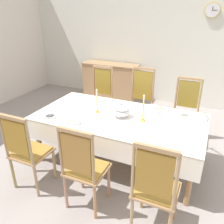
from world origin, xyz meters
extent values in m
cube|color=gray|center=(0.00, 0.00, -0.02)|extent=(7.05, 5.65, 0.04)
cube|color=silver|center=(0.00, 2.87, 1.60)|extent=(7.05, 0.08, 3.19)
cylinder|color=#AC7B54|center=(-1.09, -0.42, 0.36)|extent=(0.07, 0.07, 0.72)
cylinder|color=#B08253|center=(1.09, -0.42, 0.36)|extent=(0.07, 0.07, 0.72)
cylinder|color=#A68653|center=(-1.09, 0.58, 0.36)|extent=(0.07, 0.07, 0.72)
cylinder|color=tan|center=(1.09, 0.58, 0.36)|extent=(0.07, 0.07, 0.72)
cube|color=tan|center=(0.00, 0.08, 0.68)|extent=(2.26, 1.08, 0.08)
cube|color=tan|center=(0.00, 0.08, 0.73)|extent=(2.38, 1.20, 0.03)
cube|color=white|center=(0.00, 0.08, 0.75)|extent=(2.40, 1.22, 0.00)
cube|color=white|center=(0.00, -0.52, 0.59)|extent=(2.40, 0.00, 0.31)
cube|color=white|center=(0.00, 0.68, 0.59)|extent=(2.40, 0.00, 0.31)
cube|color=white|center=(-1.19, 0.08, 0.59)|extent=(0.00, 1.22, 0.31)
cube|color=white|center=(1.19, 0.08, 0.59)|extent=(0.00, 1.22, 0.31)
cylinder|color=#A77D56|center=(-1.00, -0.68, 0.24)|extent=(0.04, 0.04, 0.47)
cylinder|color=#A28354|center=(-0.62, -0.68, 0.24)|extent=(0.04, 0.04, 0.47)
cylinder|color=#A28D52|center=(-1.00, -1.04, 0.24)|extent=(0.04, 0.04, 0.47)
cylinder|color=tan|center=(-0.62, -1.04, 0.24)|extent=(0.04, 0.04, 0.47)
cube|color=tan|center=(-0.81, -0.86, 0.48)|extent=(0.44, 0.42, 0.03)
cube|color=olive|center=(-0.81, -0.86, 0.51)|extent=(0.40, 0.38, 0.02)
cylinder|color=#A47C59|center=(-1.01, -1.05, 0.78)|extent=(0.03, 0.03, 0.57)
cylinder|color=tan|center=(-0.62, -1.05, 0.78)|extent=(0.03, 0.03, 0.57)
cube|color=olive|center=(-0.81, -1.05, 0.81)|extent=(0.34, 0.02, 0.43)
cube|color=tan|center=(-0.81, -1.05, 1.06)|extent=(0.40, 0.04, 0.04)
cylinder|color=tan|center=(-0.62, 0.84, 0.24)|extent=(0.04, 0.04, 0.47)
cylinder|color=tan|center=(-1.00, 0.84, 0.24)|extent=(0.04, 0.04, 0.47)
cylinder|color=#A48A53|center=(-0.62, 1.20, 0.24)|extent=(0.04, 0.04, 0.47)
cylinder|color=#A28451|center=(-1.00, 1.20, 0.24)|extent=(0.04, 0.04, 0.47)
cube|color=tan|center=(-0.81, 1.02, 0.48)|extent=(0.44, 0.42, 0.03)
cube|color=olive|center=(-0.81, 1.02, 0.51)|extent=(0.40, 0.38, 0.02)
cylinder|color=tan|center=(-0.62, 1.21, 0.82)|extent=(0.03, 0.03, 0.65)
cylinder|color=#AA7A5E|center=(-1.01, 1.21, 0.82)|extent=(0.03, 0.03, 0.65)
cube|color=olive|center=(-0.81, 1.21, 0.85)|extent=(0.34, 0.02, 0.49)
cube|color=tan|center=(-0.81, 1.21, 1.14)|extent=(0.40, 0.04, 0.04)
cylinder|color=tan|center=(-0.19, -0.68, 0.24)|extent=(0.04, 0.04, 0.47)
cylinder|color=#AB7A53|center=(0.19, -0.68, 0.24)|extent=(0.04, 0.04, 0.47)
cylinder|color=#AC7A63|center=(-0.19, -1.04, 0.24)|extent=(0.04, 0.04, 0.47)
cylinder|color=#B37E53|center=(0.19, -1.04, 0.24)|extent=(0.04, 0.04, 0.47)
cube|color=tan|center=(0.00, -0.86, 0.48)|extent=(0.44, 0.42, 0.03)
cube|color=olive|center=(0.00, -0.86, 0.51)|extent=(0.40, 0.38, 0.02)
cylinder|color=tan|center=(-0.20, -1.05, 0.79)|extent=(0.03, 0.03, 0.58)
cylinder|color=#A88556|center=(0.19, -1.05, 0.79)|extent=(0.03, 0.03, 0.58)
cube|color=olive|center=(0.00, -1.05, 0.82)|extent=(0.34, 0.02, 0.44)
cube|color=tan|center=(0.00, -1.05, 1.08)|extent=(0.40, 0.04, 0.04)
cylinder|color=tan|center=(0.19, 0.84, 0.24)|extent=(0.04, 0.04, 0.47)
cylinder|color=tan|center=(-0.19, 0.84, 0.24)|extent=(0.04, 0.04, 0.47)
cylinder|color=tan|center=(0.19, 1.20, 0.24)|extent=(0.04, 0.04, 0.47)
cylinder|color=tan|center=(-0.19, 1.20, 0.24)|extent=(0.04, 0.04, 0.47)
cube|color=tan|center=(0.00, 1.02, 0.48)|extent=(0.44, 0.42, 0.03)
cube|color=olive|center=(0.00, 1.02, 0.51)|extent=(0.40, 0.38, 0.02)
cylinder|color=tan|center=(0.19, 1.21, 0.85)|extent=(0.03, 0.03, 0.70)
cylinder|color=#A87E5D|center=(-0.20, 1.21, 0.85)|extent=(0.03, 0.03, 0.70)
cube|color=olive|center=(0.00, 1.21, 0.88)|extent=(0.34, 0.02, 0.53)
cube|color=tan|center=(0.00, 1.21, 1.19)|extent=(0.40, 0.04, 0.04)
cylinder|color=#A98353|center=(0.61, -0.68, 0.24)|extent=(0.04, 0.04, 0.47)
cylinder|color=tan|center=(0.99, -0.68, 0.24)|extent=(0.04, 0.04, 0.47)
cylinder|color=tan|center=(0.61, -1.04, 0.24)|extent=(0.04, 0.04, 0.47)
cube|color=tan|center=(0.80, -0.86, 0.48)|extent=(0.44, 0.42, 0.03)
cube|color=olive|center=(0.80, -0.86, 0.51)|extent=(0.40, 0.38, 0.02)
cylinder|color=tan|center=(0.61, -1.05, 0.80)|extent=(0.03, 0.03, 0.60)
cylinder|color=tan|center=(1.00, -1.05, 0.80)|extent=(0.03, 0.03, 0.60)
cube|color=olive|center=(0.80, -1.05, 0.83)|extent=(0.34, 0.02, 0.46)
cube|color=tan|center=(0.80, -1.05, 1.10)|extent=(0.40, 0.04, 0.04)
cylinder|color=tan|center=(0.99, 0.84, 0.24)|extent=(0.04, 0.04, 0.47)
cylinder|color=tan|center=(0.61, 0.84, 0.24)|extent=(0.04, 0.04, 0.47)
cylinder|color=#B47E54|center=(0.99, 1.20, 0.24)|extent=(0.04, 0.04, 0.47)
cylinder|color=tan|center=(0.61, 1.20, 0.24)|extent=(0.04, 0.04, 0.47)
cube|color=tan|center=(0.80, 1.02, 0.48)|extent=(0.44, 0.42, 0.03)
cube|color=olive|center=(0.80, 1.02, 0.51)|extent=(0.40, 0.38, 0.02)
cylinder|color=tan|center=(1.00, 1.21, 0.80)|extent=(0.03, 0.03, 0.61)
cylinder|color=#A57B53|center=(0.61, 1.21, 0.80)|extent=(0.03, 0.03, 0.61)
cube|color=olive|center=(0.80, 1.21, 0.83)|extent=(0.34, 0.02, 0.46)
cube|color=tan|center=(0.80, 1.21, 1.11)|extent=(0.40, 0.04, 0.04)
cylinder|color=silver|center=(0.03, 0.08, 0.76)|extent=(0.14, 0.14, 0.02)
ellipsoid|color=silver|center=(0.03, 0.08, 0.83)|extent=(0.25, 0.25, 0.11)
ellipsoid|color=silver|center=(0.03, 0.08, 0.90)|extent=(0.23, 0.23, 0.09)
sphere|color=#4A774C|center=(0.03, 0.08, 0.95)|extent=(0.03, 0.03, 0.03)
cylinder|color=gold|center=(-0.35, 0.08, 0.76)|extent=(0.07, 0.07, 0.02)
cylinder|color=gold|center=(-0.35, 0.08, 0.88)|extent=(0.02, 0.02, 0.23)
cone|color=gold|center=(-0.35, 0.08, 1.00)|extent=(0.04, 0.04, 0.02)
cylinder|color=silver|center=(-0.35, 0.08, 1.06)|extent=(0.02, 0.02, 0.10)
cylinder|color=gold|center=(0.35, 0.08, 0.76)|extent=(0.07, 0.07, 0.02)
cylinder|color=gold|center=(0.35, 0.08, 0.89)|extent=(0.02, 0.02, 0.24)
cone|color=gold|center=(0.35, 0.08, 1.02)|extent=(0.04, 0.04, 0.02)
cylinder|color=silver|center=(0.35, 0.08, 1.08)|extent=(0.02, 0.02, 0.10)
cylinder|color=silver|center=(0.36, 0.58, 0.77)|extent=(0.17, 0.17, 0.03)
cylinder|color=silver|center=(0.36, 0.58, 0.77)|extent=(0.14, 0.14, 0.02)
torus|color=#4A774C|center=(0.36, 0.58, 0.78)|extent=(0.17, 0.17, 0.01)
cylinder|color=silver|center=(-0.45, -0.36, 0.77)|extent=(0.15, 0.15, 0.03)
cylinder|color=silver|center=(-0.45, -0.36, 0.77)|extent=(0.12, 0.12, 0.02)
torus|color=#4A774C|center=(-0.45, -0.36, 0.78)|extent=(0.14, 0.14, 0.01)
cylinder|color=silver|center=(-0.86, -0.36, 0.77)|extent=(0.15, 0.15, 0.04)
cylinder|color=silver|center=(-0.86, -0.36, 0.78)|extent=(0.12, 0.12, 0.02)
torus|color=#4A774C|center=(-0.86, -0.36, 0.78)|extent=(0.15, 0.15, 0.01)
cube|color=gold|center=(0.47, 0.54, 0.76)|extent=(0.03, 0.14, 0.00)
ellipsoid|color=gold|center=(0.48, 0.63, 0.76)|extent=(0.03, 0.05, 0.01)
cube|color=gold|center=(-0.54, -0.39, 0.76)|extent=(0.05, 0.14, 0.00)
ellipsoid|color=gold|center=(-0.56, -0.31, 0.76)|extent=(0.03, 0.05, 0.01)
cube|color=tan|center=(-1.26, 2.55, 0.44)|extent=(1.40, 0.44, 0.88)
cube|color=#A47F55|center=(-1.26, 2.55, 0.89)|extent=(1.44, 0.48, 0.02)
cube|color=#9F7E5B|center=(-0.91, 2.77, 0.44)|extent=(0.59, 0.01, 0.70)
cube|color=tan|center=(-1.61, 2.77, 0.44)|extent=(0.59, 0.01, 0.70)
cylinder|color=#D1B251|center=(0.90, 2.80, 2.13)|extent=(0.30, 0.05, 0.30)
cylinder|color=silver|center=(0.90, 2.77, 2.13)|extent=(0.27, 0.01, 0.27)
cube|color=black|center=(0.90, 2.76, 2.16)|extent=(0.01, 0.00, 0.08)
cube|color=black|center=(0.94, 2.76, 2.13)|extent=(0.11, 0.00, 0.01)
camera|label=1|loc=(1.13, -2.68, 2.17)|focal=36.92mm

